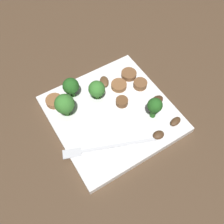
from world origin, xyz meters
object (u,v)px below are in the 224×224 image
object	(u,v)px
broccoli_floret_2	(71,86)
plate	(112,114)
mushroom_3	(157,100)
sausage_slice_0	(140,84)
broccoli_floret_0	(65,104)
broccoli_floret_3	(155,106)
sausage_slice_2	(122,102)
mushroom_1	(159,135)
sausage_slice_1	(129,74)
sausage_slice_4	(119,85)
mushroom_2	(104,82)
sausage_slice_3	(54,101)
broccoli_floret_1	(97,89)
fork	(102,148)
mushroom_0	(175,121)

from	to	relation	value
broccoli_floret_2	plate	bearing A→B (deg)	121.78
mushroom_3	sausage_slice_0	bearing A→B (deg)	-83.39
broccoli_floret_0	mushroom_3	xyz separation A→B (m)	(-0.18, 0.07, -0.03)
plate	sausage_slice_0	bearing A→B (deg)	-163.98
broccoli_floret_3	sausage_slice_2	bearing A→B (deg)	-57.50
sausage_slice_0	broccoli_floret_0	bearing A→B (deg)	-6.43
plate	broccoli_floret_3	bearing A→B (deg)	142.27
mushroom_1	sausage_slice_1	bearing A→B (deg)	-103.16
sausage_slice_4	mushroom_2	xyz separation A→B (m)	(0.02, -0.03, -0.00)
sausage_slice_2	sausage_slice_3	xyz separation A→B (m)	(0.12, -0.08, -0.00)
broccoli_floret_1	plate	bearing A→B (deg)	98.07
plate	sausage_slice_2	world-z (taller)	sausage_slice_2
broccoli_floret_2	sausage_slice_3	xyz separation A→B (m)	(0.04, -0.00, -0.03)
mushroom_2	broccoli_floret_1	bearing A→B (deg)	38.19
broccoli_floret_2	fork	bearing A→B (deg)	86.26
plate	sausage_slice_1	size ratio (longest dim) A/B	6.95
sausage_slice_3	mushroom_0	size ratio (longest dim) A/B	1.34
fork	sausage_slice_1	world-z (taller)	sausage_slice_1
broccoli_floret_2	broccoli_floret_1	bearing A→B (deg)	143.50
mushroom_0	mushroom_2	xyz separation A→B (m)	(0.07, -0.17, 0.00)
sausage_slice_0	sausage_slice_4	xyz separation A→B (m)	(0.04, -0.02, -0.00)
fork	broccoli_floret_2	distance (m)	0.15
sausage_slice_0	sausage_slice_1	world-z (taller)	sausage_slice_0
mushroom_1	mushroom_0	bearing A→B (deg)	-172.41
sausage_slice_2	sausage_slice_4	bearing A→B (deg)	-114.66
fork	sausage_slice_1	size ratio (longest dim) A/B	4.94
sausage_slice_2	mushroom_2	distance (m)	0.07
plate	sausage_slice_0	distance (m)	0.09
broccoli_floret_0	sausage_slice_3	distance (m)	0.05
sausage_slice_4	mushroom_3	size ratio (longest dim) A/B	1.12
mushroom_0	mushroom_1	xyz separation A→B (m)	(0.05, 0.01, 0.00)
sausage_slice_2	mushroom_3	size ratio (longest dim) A/B	0.84
broccoli_floret_2	mushroom_3	world-z (taller)	broccoli_floret_2
sausage_slice_4	sausage_slice_2	bearing A→B (deg)	65.34
fork	broccoli_floret_1	world-z (taller)	broccoli_floret_1
broccoli_floret_2	mushroom_3	distance (m)	0.18
sausage_slice_0	fork	bearing A→B (deg)	30.23
sausage_slice_0	mushroom_1	distance (m)	0.13
sausage_slice_3	mushroom_0	distance (m)	0.26
fork	sausage_slice_4	size ratio (longest dim) A/B	4.96
broccoli_floret_1	sausage_slice_2	size ratio (longest dim) A/B	1.81
sausage_slice_3	sausage_slice_4	size ratio (longest dim) A/B	1.03
plate	broccoli_floret_2	world-z (taller)	broccoli_floret_2
plate	sausage_slice_4	distance (m)	0.07
sausage_slice_4	mushroom_2	world-z (taller)	same
sausage_slice_4	broccoli_floret_1	bearing A→B (deg)	-0.61
broccoli_floret_2	sausage_slice_0	xyz separation A→B (m)	(-0.14, 0.06, -0.03)
broccoli_floret_3	sausage_slice_0	distance (m)	0.09
sausage_slice_2	mushroom_0	size ratio (longest dim) A/B	0.98
plate	fork	bearing A→B (deg)	45.76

